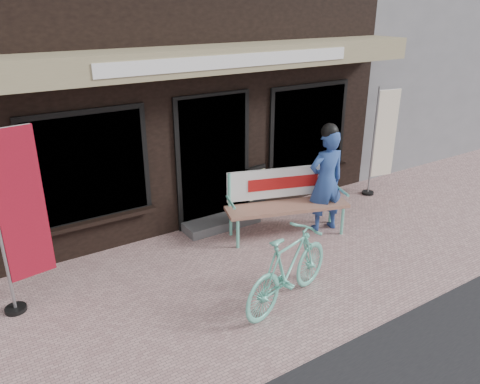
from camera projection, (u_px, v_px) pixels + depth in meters
ground at (285, 273)px, 6.50m from camera, size 70.00×70.00×0.00m
storefront at (137, 30)px, 9.24m from camera, size 7.00×6.77×6.00m
neighbor_right_near at (401, 27)px, 13.98m from camera, size 10.00×7.00×5.60m
bench at (285, 197)px, 7.45m from camera, size 2.02×1.06×1.06m
person at (326, 179)px, 7.47m from camera, size 0.67×0.50×1.79m
bicycle at (289, 268)px, 5.70m from camera, size 1.69×0.90×0.98m
nobori_red at (19, 216)px, 5.40m from camera, size 0.69×0.29×2.33m
nobori_cream at (383, 140)px, 8.86m from camera, size 0.62×0.27×2.09m
menu_stand at (256, 189)px, 8.27m from camera, size 0.43×0.17×0.85m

